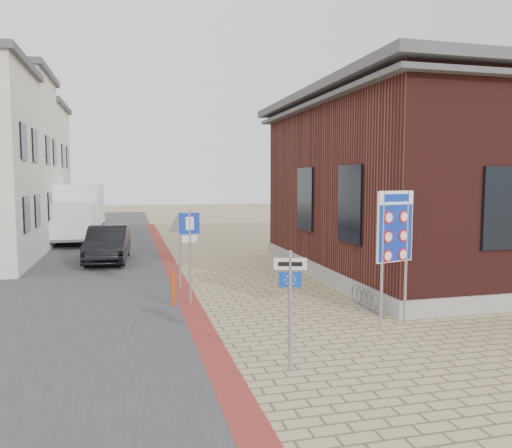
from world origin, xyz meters
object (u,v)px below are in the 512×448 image
sedan (108,244)px  parking_sign (190,240)px  box_truck (77,212)px  essen_sign (290,292)px  border_sign (395,229)px  bollard (173,289)px

sedan → parking_sign: size_ratio=1.73×
box_truck → essen_sign: 22.02m
border_sign → sedan: bearing=104.9°
box_truck → parking_sign: bearing=-71.7°
box_truck → bollard: size_ratio=6.41×
box_truck → border_sign: bearing=-62.5°
sedan → parking_sign: (2.55, -8.35, 1.09)m
border_sign → parking_sign: (-4.48, 3.38, -0.53)m
essen_sign → bollard: bearing=124.2°
border_sign → bollard: size_ratio=3.32×
border_sign → essen_sign: border_sign is taller
essen_sign → parking_sign: 5.52m
box_truck → essen_sign: (5.72, -21.26, -0.20)m
border_sign → parking_sign: bearing=127.0°
sedan → parking_sign: parking_sign is taller
sedan → essen_sign: (3.75, -13.73, 0.72)m
box_truck → border_sign: size_ratio=1.93×
sedan → essen_sign: size_ratio=2.06×
parking_sign → border_sign: bearing=-50.5°
parking_sign → bollard: bearing=170.9°
box_truck → parking_sign: 16.52m
sedan → bollard: (2.07, -8.39, -0.27)m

